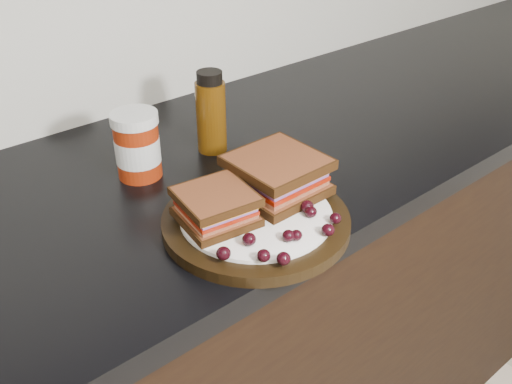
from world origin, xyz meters
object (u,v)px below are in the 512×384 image
plate (256,221)px  sandwich_left (216,207)px  oil_bottle (211,112)px  condiment_jar (137,145)px

plate → sandwich_left: 0.07m
sandwich_left → plate: bearing=-14.0°
oil_bottle → plate: bearing=-111.8°
plate → oil_bottle: size_ratio=1.86×
sandwich_left → condiment_jar: 0.22m
condiment_jar → oil_bottle: (0.15, -0.00, 0.02)m
plate → condiment_jar: size_ratio=2.42×
oil_bottle → condiment_jar: bearing=179.4°
plate → condiment_jar: 0.25m
condiment_jar → oil_bottle: oil_bottle is taller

